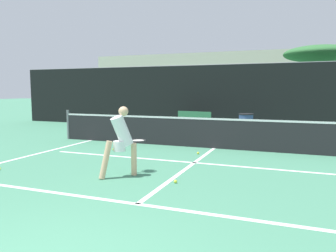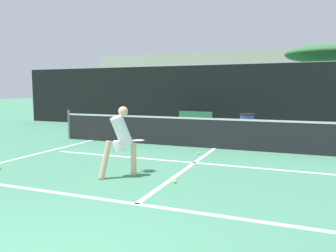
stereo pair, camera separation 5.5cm
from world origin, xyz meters
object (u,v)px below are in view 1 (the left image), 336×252
player_practicing (122,138)px  trash_bin (246,124)px  courtside_bench (193,120)px  parked_car (326,115)px

player_practicing → trash_bin: 7.73m
courtside_bench → player_practicing: bearing=-75.7°
player_practicing → trash_bin: (1.52, 7.56, -0.39)m
player_practicing → courtside_bench: bearing=47.2°
trash_bin → parked_car: parked_car is taller
player_practicing → courtside_bench: player_practicing is taller
courtside_bench → trash_bin: courtside_bench is taller
trash_bin → courtside_bench: bearing=173.3°
courtside_bench → parked_car: bearing=43.8°
courtside_bench → trash_bin: 2.34m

